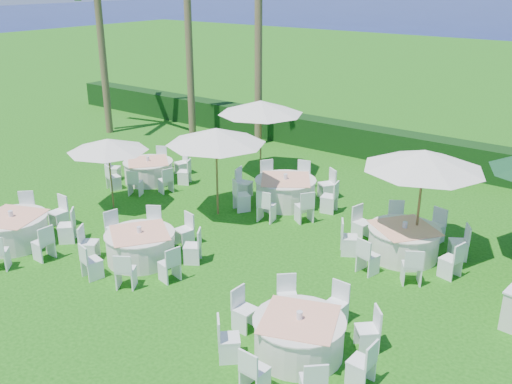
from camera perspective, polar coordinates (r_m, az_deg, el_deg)
ground at (r=14.75m, az=-10.88°, el=-7.58°), size 120.00×120.00×0.00m
hedge at (r=23.64m, az=10.76°, el=5.02°), size 34.00×1.00×1.20m
banquet_table_a at (r=16.93m, az=-23.11°, el=-3.48°), size 3.27×3.27×0.99m
banquet_table_b at (r=15.03m, az=-11.48°, el=-5.29°), size 3.14×3.14×0.95m
banquet_table_c at (r=11.40m, az=4.31°, el=-14.12°), size 3.15×3.15×0.96m
banquet_table_d at (r=20.64m, az=-10.69°, el=2.11°), size 3.03×3.03×0.93m
banquet_table_e at (r=18.29m, az=2.95°, el=0.11°), size 3.43×3.43×1.03m
banquet_table_f at (r=15.42m, az=14.52°, el=-4.78°), size 3.25×3.25×0.98m
umbrella_a at (r=18.07m, az=-14.61°, el=4.57°), size 2.48×2.48×2.26m
umbrella_b at (r=16.89m, az=-4.03°, el=5.61°), size 2.98×2.98×2.74m
umbrella_c at (r=20.54m, az=0.47°, el=8.48°), size 3.09×3.09×2.75m
umbrella_d at (r=14.88m, az=16.46°, el=3.13°), size 3.09×3.09×2.87m
palm_a at (r=25.71m, az=-6.86°, el=17.63°), size 4.40×4.12×10.09m
palm_b at (r=24.19m, az=0.24°, el=15.44°), size 4.34×4.30×8.33m
palm_f at (r=27.05m, az=-15.16°, el=13.82°), size 4.40×3.99×6.96m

